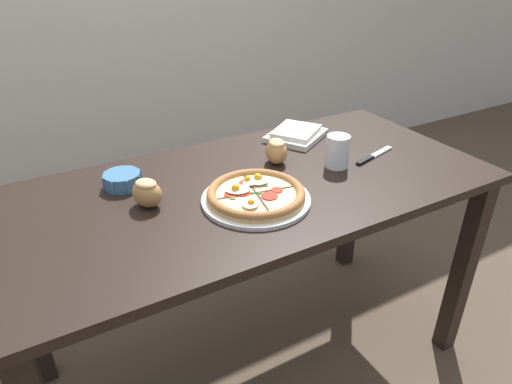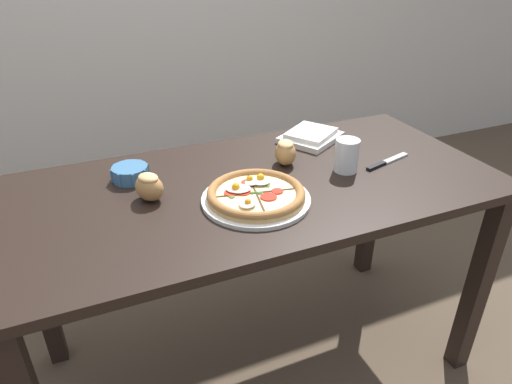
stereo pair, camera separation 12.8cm
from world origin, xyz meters
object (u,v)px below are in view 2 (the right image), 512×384
(dining_table, at_px, (257,213))
(water_glass, at_px, (347,157))
(napkin_folded, at_px, (311,136))
(bread_piece_mid, at_px, (285,152))
(knife_main, at_px, (387,162))
(ramekin_bowl, at_px, (130,173))
(pizza, at_px, (256,195))
(bread_piece_near, at_px, (149,186))

(dining_table, xyz_separation_m, water_glass, (0.29, -0.04, 0.16))
(dining_table, bearing_deg, napkin_folded, 36.18)
(water_glass, bearing_deg, bread_piece_mid, 142.62)
(bread_piece_mid, relative_size, knife_main, 0.54)
(dining_table, xyz_separation_m, ramekin_bowl, (-0.35, 0.17, 0.13))
(dining_table, bearing_deg, water_glass, -6.80)
(napkin_folded, xyz_separation_m, water_glass, (-0.02, -0.27, 0.03))
(bread_piece_mid, bearing_deg, ramekin_bowl, 170.13)
(pizza, relative_size, bread_piece_near, 2.77)
(napkin_folded, relative_size, water_glass, 2.50)
(napkin_folded, xyz_separation_m, bread_piece_near, (-0.63, -0.21, 0.03))
(pizza, bearing_deg, ramekin_bowl, 138.04)
(bread_piece_near, height_order, knife_main, bread_piece_near)
(dining_table, bearing_deg, bread_piece_near, 175.95)
(ramekin_bowl, distance_m, water_glass, 0.68)
(pizza, height_order, water_glass, water_glass)
(ramekin_bowl, height_order, knife_main, ramekin_bowl)
(bread_piece_near, relative_size, water_glass, 1.06)
(knife_main, distance_m, water_glass, 0.16)
(bread_piece_near, relative_size, knife_main, 0.57)
(bread_piece_mid, bearing_deg, bread_piece_near, -172.29)
(napkin_folded, bearing_deg, bread_piece_near, -161.86)
(pizza, bearing_deg, bread_piece_near, 155.23)
(ramekin_bowl, distance_m, napkin_folded, 0.67)
(bread_piece_mid, bearing_deg, napkin_folded, 39.49)
(pizza, xyz_separation_m, water_glass, (0.34, 0.07, 0.03))
(pizza, distance_m, bread_piece_near, 0.30)
(dining_table, bearing_deg, ramekin_bowl, 154.16)
(bread_piece_mid, distance_m, knife_main, 0.34)
(bread_piece_near, xyz_separation_m, water_glass, (0.61, -0.06, 0.00))
(napkin_folded, relative_size, bread_piece_near, 2.37)
(water_glass, bearing_deg, pizza, -168.75)
(ramekin_bowl, distance_m, bread_piece_mid, 0.50)
(dining_table, relative_size, bread_piece_near, 13.43)
(pizza, relative_size, napkin_folded, 1.17)
(pizza, distance_m, bread_piece_mid, 0.26)
(pizza, xyz_separation_m, ramekin_bowl, (-0.30, 0.27, 0.00))
(dining_table, distance_m, bread_piece_near, 0.35)
(water_glass, bearing_deg, bread_piece_near, 174.63)
(ramekin_bowl, distance_m, knife_main, 0.83)
(ramekin_bowl, height_order, water_glass, water_glass)
(napkin_folded, relative_size, bread_piece_mid, 2.46)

